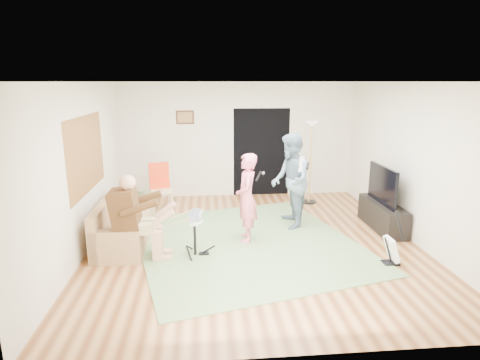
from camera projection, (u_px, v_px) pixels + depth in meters
name	position (u px, v px, depth m)	size (l,w,h in m)	color
floor	(254.00, 242.00, 6.95)	(6.00, 6.00, 0.00)	brown
walls	(254.00, 166.00, 6.63)	(5.50, 6.00, 2.70)	beige
ceiling	(255.00, 82.00, 6.31)	(6.00, 6.00, 0.00)	white
window_blinds	(86.00, 154.00, 6.53)	(2.05, 2.05, 0.00)	#9B6430
doorway	(261.00, 152.00, 9.64)	(2.10, 2.10, 0.00)	black
picture_frame	(185.00, 117.00, 9.28)	(0.42, 0.03, 0.32)	#3F2314
area_rug	(247.00, 243.00, 6.89)	(3.55, 3.84, 0.02)	#5F7F4D
sofa	(121.00, 229.00, 6.87)	(0.76, 1.85, 0.75)	#A37C51
drummer	(138.00, 226.00, 6.21)	(0.87, 0.49, 1.34)	#4D2F15
drum_kit	(195.00, 238.00, 6.34)	(0.38, 0.67, 0.69)	black
singer	(247.00, 198.00, 6.85)	(0.56, 0.37, 1.54)	#F06882
microphone	(259.00, 176.00, 6.78)	(0.06, 0.06, 0.24)	black
guitarist	(291.00, 181.00, 7.50)	(0.87, 0.68, 1.79)	slate
guitar_held	(302.00, 164.00, 7.44)	(0.12, 0.60, 0.26)	white
guitar_spare	(392.00, 249.00, 6.05)	(0.31, 0.28, 0.86)	black
torchiere_lamp	(311.00, 148.00, 8.92)	(0.33, 0.33, 1.86)	black
dining_chair	(162.00, 195.00, 8.50)	(0.54, 0.56, 1.04)	#C8B782
tv_cabinet	(382.00, 215.00, 7.55)	(0.40, 1.40, 0.50)	black
television	(383.00, 185.00, 7.40)	(0.06, 1.09, 0.70)	black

